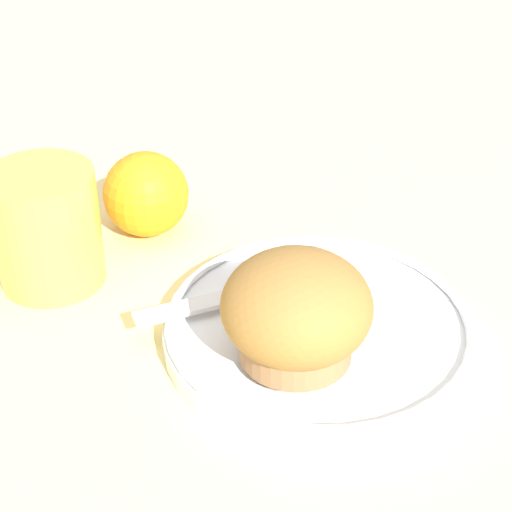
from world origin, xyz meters
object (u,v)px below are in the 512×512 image
(orange_fruit, at_px, (146,194))
(muffin, at_px, (296,312))
(juice_glass, at_px, (47,228))
(butter_knife, at_px, (263,289))

(orange_fruit, bearing_deg, muffin, -109.68)
(orange_fruit, distance_m, juice_glass, 0.10)
(muffin, xyz_separation_m, orange_fruit, (0.07, 0.20, -0.02))
(butter_knife, relative_size, juice_glass, 1.88)
(orange_fruit, bearing_deg, juice_glass, 174.00)
(butter_knife, bearing_deg, orange_fruit, 108.00)
(butter_knife, xyz_separation_m, orange_fruit, (0.03, 0.14, 0.01))
(muffin, height_order, juice_glass, same)
(juice_glass, bearing_deg, orange_fruit, -6.00)
(muffin, relative_size, butter_knife, 0.56)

